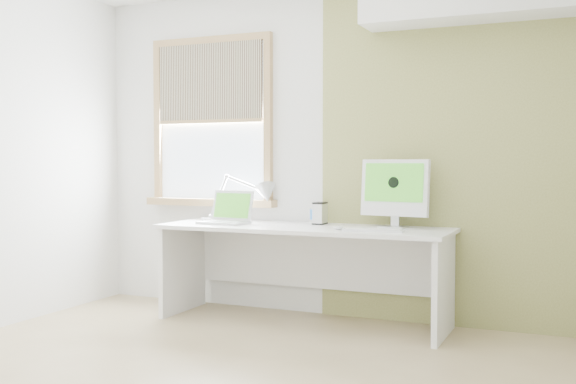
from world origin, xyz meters
The scene contains 11 objects.
room centered at (0.00, 0.00, 1.30)m, with size 4.04×3.54×2.64m.
accent_wall centered at (1.00, 1.74, 1.30)m, with size 2.00×0.02×2.60m, color olive.
window centered at (-1.00, 1.71, 1.54)m, with size 1.20×0.14×1.42m.
desk centered at (-0.02, 1.44, 0.53)m, with size 2.20×0.70×0.73m.
desk_lamp centered at (-0.54, 1.63, 0.93)m, with size 0.69×0.35×0.38m.
laptop centered at (-0.66, 1.38, 0.79)m, with size 0.38×0.32×0.25m.
phone_dock centered at (-0.01, 1.56, 0.77)m, with size 0.08×0.08×0.13m.
external_drive centered at (0.04, 1.58, 0.81)m, with size 0.08×0.13×0.17m.
imac centered at (0.63, 1.56, 1.01)m, with size 0.51×0.18×0.50m.
keyboard centered at (0.57, 1.23, 0.74)m, with size 0.42×0.16×0.02m.
mouse centered at (0.31, 1.24, 0.74)m, with size 0.06×0.10×0.03m, color white.
Camera 1 is at (1.92, -3.34, 1.21)m, focal length 42.83 mm.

